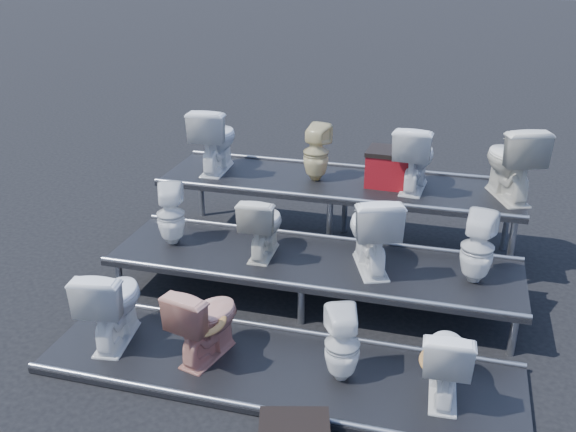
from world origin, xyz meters
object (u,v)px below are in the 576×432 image
(toilet_5, at_px, (263,225))
(toilet_2, at_px, (342,345))
(toilet_6, at_px, (372,230))
(toilet_10, at_px, (415,157))
(toilet_9, at_px, (316,153))
(toilet_4, at_px, (171,215))
(toilet_0, at_px, (112,302))
(toilet_11, at_px, (511,161))
(toilet_1, at_px, (206,320))
(toilet_3, at_px, (446,359))
(toilet_7, at_px, (477,248))
(toilet_8, at_px, (215,139))
(red_crate, at_px, (391,170))

(toilet_5, bearing_deg, toilet_2, 128.42)
(toilet_6, bearing_deg, toilet_10, -122.57)
(toilet_9, distance_m, toilet_10, 1.15)
(toilet_9, bearing_deg, toilet_4, 57.30)
(toilet_0, relative_size, toilet_9, 1.20)
(toilet_9, height_order, toilet_11, toilet_11)
(toilet_1, height_order, toilet_10, toilet_10)
(toilet_2, xyz_separation_m, toilet_5, (-1.10, 1.30, 0.41))
(toilet_3, xyz_separation_m, toilet_7, (0.20, 1.30, 0.40))
(toilet_5, xyz_separation_m, toilet_7, (2.14, 0.00, 0.01))
(toilet_0, relative_size, toilet_11, 0.95)
(toilet_5, bearing_deg, toilet_3, 144.37)
(toilet_4, xyz_separation_m, toilet_9, (1.29, 1.30, 0.40))
(toilet_7, bearing_deg, toilet_3, 93.00)
(toilet_10, bearing_deg, toilet_8, 4.33)
(toilet_0, relative_size, toilet_4, 1.20)
(toilet_5, relative_size, toilet_10, 0.88)
(toilet_1, bearing_deg, toilet_3, -165.95)
(toilet_2, bearing_deg, red_crate, -111.98)
(toilet_0, height_order, toilet_4, toilet_4)
(toilet_4, relative_size, toilet_9, 0.99)
(toilet_2, distance_m, toilet_4, 2.53)
(toilet_3, height_order, toilet_8, toilet_8)
(toilet_2, distance_m, toilet_6, 1.38)
(toilet_4, height_order, toilet_6, toilet_6)
(toilet_1, distance_m, toilet_7, 2.63)
(toilet_9, bearing_deg, toilet_8, 11.99)
(toilet_5, relative_size, toilet_11, 0.80)
(toilet_5, distance_m, toilet_9, 1.38)
(toilet_8, relative_size, toilet_11, 0.96)
(toilet_0, relative_size, toilet_6, 0.98)
(toilet_1, xyz_separation_m, toilet_3, (2.06, 0.00, -0.02))
(toilet_3, distance_m, toilet_11, 2.79)
(toilet_2, bearing_deg, toilet_9, -93.29)
(toilet_2, xyz_separation_m, toilet_6, (0.02, 1.30, 0.48))
(toilet_4, xyz_separation_m, toilet_5, (1.03, 0.00, 0.01))
(toilet_8, bearing_deg, toilet_7, 154.72)
(toilet_10, bearing_deg, toilet_0, 51.24)
(toilet_11, bearing_deg, toilet_1, 24.25)
(toilet_1, distance_m, toilet_5, 1.36)
(toilet_0, relative_size, toilet_10, 1.04)
(toilet_6, distance_m, toilet_9, 1.60)
(toilet_0, bearing_deg, toilet_2, 171.70)
(toilet_10, xyz_separation_m, toilet_11, (1.03, 0.00, 0.04))
(toilet_6, bearing_deg, toilet_9, -76.83)
(toilet_0, distance_m, toilet_5, 1.69)
(toilet_4, bearing_deg, toilet_5, 160.24)
(toilet_3, bearing_deg, toilet_0, -2.72)
(toilet_8, bearing_deg, toilet_3, 135.78)
(toilet_4, xyz_separation_m, red_crate, (2.16, 1.35, 0.26))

